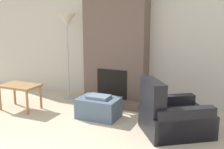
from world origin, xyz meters
TOP-DOWN VIEW (x-y plane):
  - wall_back at (0.00, 3.19)m, footprint 7.37×0.06m
  - fireplace at (0.00, 2.94)m, footprint 1.32×0.67m
  - ottoman at (0.08, 1.96)m, footprint 0.73×0.52m
  - armchair at (1.43, 1.79)m, footprint 1.28×1.23m
  - side_table at (-1.52, 1.75)m, footprint 0.75×0.48m
  - floor_lamp_left at (-1.06, 2.77)m, footprint 0.39×0.39m

SIDE VIEW (x-z plane):
  - ottoman at x=0.08m, z-range -0.02..0.40m
  - armchair at x=1.43m, z-range -0.18..0.69m
  - side_table at x=-1.52m, z-range 0.18..0.67m
  - fireplace at x=0.00m, z-range -0.04..2.56m
  - wall_back at x=0.00m, z-range 0.00..2.60m
  - floor_lamp_left at x=-1.06m, z-range 0.72..2.57m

